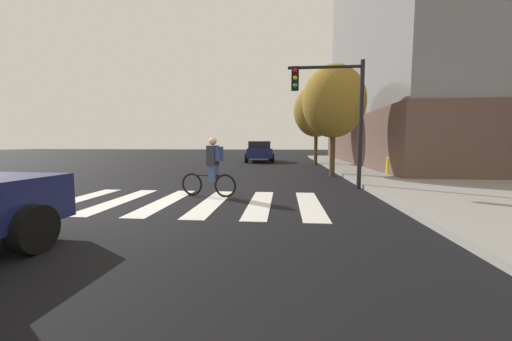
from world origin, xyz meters
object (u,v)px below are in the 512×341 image
(cyclist, at_px, (212,167))
(fire_hydrant, at_px, (389,166))
(sedan_mid, at_px, (259,151))
(street_tree_near, at_px, (334,102))
(traffic_light_near, at_px, (336,102))
(street_tree_mid, at_px, (316,111))

(cyclist, relative_size, fire_hydrant, 2.17)
(cyclist, bearing_deg, sedan_mid, 90.00)
(fire_hydrant, distance_m, street_tree_near, 3.75)
(traffic_light_near, relative_size, fire_hydrant, 5.38)
(sedan_mid, distance_m, traffic_light_near, 14.56)
(cyclist, distance_m, fire_hydrant, 8.51)
(cyclist, xyz_separation_m, street_tree_mid, (4.24, 12.41, 2.87))
(sedan_mid, bearing_deg, cyclist, -90.00)
(cyclist, relative_size, street_tree_near, 0.34)
(cyclist, relative_size, street_tree_mid, 0.31)
(street_tree_mid, bearing_deg, cyclist, -108.86)
(fire_hydrant, bearing_deg, cyclist, -141.71)
(fire_hydrant, xyz_separation_m, street_tree_near, (-2.44, 0.16, 2.84))
(fire_hydrant, bearing_deg, street_tree_mid, 108.85)
(sedan_mid, xyz_separation_m, street_tree_near, (4.24, -10.35, 2.52))
(traffic_light_near, height_order, fire_hydrant, traffic_light_near)
(sedan_mid, height_order, fire_hydrant, sedan_mid)
(street_tree_near, bearing_deg, sedan_mid, 112.28)
(cyclist, bearing_deg, street_tree_near, 52.04)
(fire_hydrant, distance_m, street_tree_mid, 8.19)
(street_tree_mid, bearing_deg, sedan_mid, 141.52)
(traffic_light_near, distance_m, fire_hydrant, 5.10)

